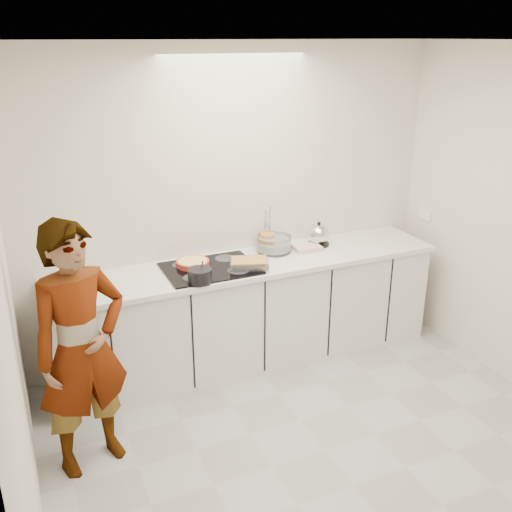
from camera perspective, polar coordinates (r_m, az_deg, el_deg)
name	(u,v)px	position (r m, az deg, el deg)	size (l,w,h in m)	color
floor	(325,450)	(4.11, 6.92, -18.72)	(3.60, 3.20, 0.00)	#B2B2B2
ceiling	(347,41)	(3.16, 9.10, 20.48)	(3.60, 3.20, 0.00)	white
wall_back	(235,206)	(4.78, -2.11, 5.06)	(3.60, 0.00, 2.60)	silver
wall_left	(9,333)	(2.99, -23.46, -7.07)	(0.00, 3.20, 2.60)	silver
base_cabinets	(250,314)	(4.82, -0.56, -5.84)	(3.20, 0.58, 0.87)	white
countertop	(250,264)	(4.63, -0.58, -0.82)	(3.24, 0.64, 0.04)	white
hob	(210,268)	(4.49, -4.59, -1.25)	(0.72, 0.54, 0.01)	black
tart_dish	(193,263)	(4.53, -6.35, -0.67)	(0.28, 0.28, 0.04)	red
saucepan	(200,275)	(4.23, -5.63, -1.93)	(0.21, 0.21, 0.17)	black
baking_dish	(249,263)	(4.49, -0.75, -0.67)	(0.36, 0.31, 0.06)	silver
mixing_bowl	(274,244)	(4.83, 1.80, 1.16)	(0.31, 0.31, 0.14)	silver
tea_towel	(307,248)	(4.90, 5.10, 0.83)	(0.23, 0.17, 0.04)	white
kettle	(319,235)	(5.00, 6.27, 2.07)	(0.22, 0.22, 0.22)	black
utensil_crock	(267,242)	(4.85, 1.15, 1.40)	(0.12, 0.12, 0.15)	orange
cook	(82,349)	(3.69, -17.04, -8.93)	(0.61, 0.40, 1.66)	white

